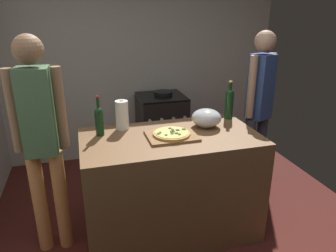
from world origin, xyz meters
TOP-DOWN VIEW (x-y plane):
  - ground_plane at (0.00, 1.24)m, footprint 3.83×3.08m
  - kitchen_wall_rear at (0.00, 2.53)m, footprint 3.83×0.10m
  - counter at (0.00, 0.76)m, footprint 1.47×0.79m
  - cutting_board at (0.00, 0.73)m, footprint 0.40×0.32m
  - pizza at (0.00, 0.73)m, footprint 0.30×0.30m
  - mixing_bowl at (0.36, 0.88)m, footprint 0.26×0.26m
  - paper_towel_roll at (-0.36, 1.02)m, footprint 0.11×0.11m
  - wine_bottle_green at (0.65, 1.03)m, footprint 0.08×0.08m
  - wine_bottle_clear at (-0.56, 0.93)m, footprint 0.07×0.07m
  - stove at (0.28, 2.13)m, footprint 0.57×0.58m
  - person_in_stripes at (-1.00, 0.81)m, footprint 0.40×0.21m
  - person_in_red at (1.05, 1.16)m, footprint 0.34×0.26m

SIDE VIEW (x-z plane):
  - ground_plane at x=0.00m, z-range -0.02..0.00m
  - stove at x=0.28m, z-range -0.02..0.92m
  - counter at x=0.00m, z-range 0.00..0.93m
  - cutting_board at x=0.00m, z-range 0.93..0.95m
  - pizza at x=0.00m, z-range 0.94..0.97m
  - person_in_red at x=1.05m, z-range 0.13..1.85m
  - mixing_bowl at x=0.36m, z-range 0.93..1.09m
  - person_in_stripes at x=-1.00m, z-range 0.15..1.90m
  - paper_towel_roll at x=-0.36m, z-range 0.92..1.18m
  - wine_bottle_clear at x=-0.56m, z-range 0.89..1.23m
  - wine_bottle_green at x=0.65m, z-range 0.91..1.27m
  - kitchen_wall_rear at x=0.00m, z-range 0.00..2.60m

